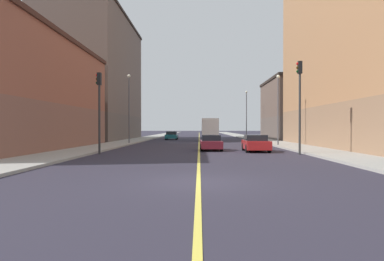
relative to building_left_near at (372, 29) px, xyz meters
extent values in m
plane|color=#2C2836|center=(-16.72, -21.41, -11.50)|extent=(400.00, 400.00, 0.00)
cube|color=#9E9B93|center=(-7.19, 27.59, -11.43)|extent=(3.65, 168.00, 0.15)
cube|color=#9E9B93|center=(-26.25, 27.59, -11.43)|extent=(3.65, 168.00, 0.15)
cube|color=#E5D14C|center=(-16.72, 27.59, -11.49)|extent=(0.16, 154.00, 0.01)
cube|color=#8F6B4F|center=(0.00, 0.00, -9.49)|extent=(10.73, 25.94, 4.01)
cube|color=#A8754C|center=(0.00, 0.00, 1.80)|extent=(10.73, 25.94, 18.57)
cube|color=brown|center=(0.00, 22.60, -9.68)|extent=(10.73, 14.92, 3.64)
cube|color=brown|center=(0.00, 22.60, -4.97)|extent=(10.73, 14.92, 5.78)
cube|color=#2B221D|center=(0.00, 22.60, -1.89)|extent=(11.03, 15.22, 0.40)
cube|color=brown|center=(-33.44, -4.82, -9.55)|extent=(10.73, 24.53, 3.91)
cube|color=#93513D|center=(-33.44, -4.82, -4.76)|extent=(10.73, 24.53, 5.65)
cube|color=#42241B|center=(-33.44, -4.82, -1.74)|extent=(11.03, 24.83, 0.40)
cube|color=brown|center=(-33.44, 21.02, -9.55)|extent=(10.73, 24.51, 3.91)
cube|color=brown|center=(-33.44, 21.02, -0.02)|extent=(10.73, 24.51, 15.15)
cube|color=#2B221D|center=(-33.44, 21.02, 7.76)|extent=(11.03, 24.81, 0.40)
cylinder|color=#2D2D2D|center=(-9.42, -8.68, -8.57)|extent=(0.16, 0.16, 5.85)
cube|color=black|center=(-9.42, -8.68, -5.20)|extent=(0.28, 0.32, 0.90)
sphere|color=red|center=(-9.58, -8.68, -4.93)|extent=(0.20, 0.20, 0.20)
sphere|color=#352204|center=(-9.58, -8.68, -5.21)|extent=(0.20, 0.20, 0.20)
sphere|color=black|center=(-9.58, -8.68, -5.49)|extent=(0.20, 0.20, 0.20)
cylinder|color=#2D2D2D|center=(-24.02, -8.68, -8.96)|extent=(0.16, 0.16, 5.07)
cube|color=black|center=(-24.02, -8.68, -5.98)|extent=(0.28, 0.32, 0.90)
sphere|color=red|center=(-24.18, -8.68, -5.71)|extent=(0.20, 0.20, 0.20)
sphere|color=#352204|center=(-24.18, -8.68, -5.99)|extent=(0.20, 0.20, 0.20)
sphere|color=black|center=(-24.18, -8.68, -6.27)|extent=(0.20, 0.20, 0.20)
cylinder|color=#4C4C51|center=(-8.42, 2.52, -7.85)|extent=(0.14, 0.14, 7.01)
sphere|color=#EAEACC|center=(-8.42, 2.52, -4.19)|extent=(0.36, 0.36, 0.36)
cylinder|color=#4C4C51|center=(-25.02, 6.81, -7.46)|extent=(0.14, 0.14, 7.78)
sphere|color=#EAEACC|center=(-25.02, 6.81, -3.42)|extent=(0.36, 0.36, 0.36)
cylinder|color=#4C4C51|center=(-8.42, 26.77, -7.38)|extent=(0.14, 0.14, 7.93)
sphere|color=#EAEACC|center=(-8.42, 26.77, -3.27)|extent=(0.36, 0.36, 0.36)
cube|color=maroon|center=(-15.70, -4.31, -10.97)|extent=(1.86, 3.99, 0.61)
cube|color=black|center=(-15.70, -4.27, -10.42)|extent=(1.60, 1.85, 0.49)
cylinder|color=black|center=(-16.53, -3.10, -11.18)|extent=(0.23, 0.64, 0.64)
cylinder|color=black|center=(-14.92, -3.06, -11.18)|extent=(0.23, 0.64, 0.64)
cylinder|color=black|center=(-16.48, -5.55, -11.18)|extent=(0.23, 0.64, 0.64)
cylinder|color=black|center=(-14.87, -5.51, -11.18)|extent=(0.23, 0.64, 0.64)
cube|color=red|center=(-12.09, -5.67, -10.94)|extent=(1.92, 3.96, 0.68)
cube|color=black|center=(-12.09, -5.63, -10.37)|extent=(1.68, 1.85, 0.46)
cylinder|color=black|center=(-12.94, -4.44, -11.18)|extent=(0.23, 0.64, 0.64)
cylinder|color=black|center=(-11.22, -4.46, -11.18)|extent=(0.23, 0.64, 0.64)
cylinder|color=black|center=(-12.97, -6.89, -11.18)|extent=(0.23, 0.64, 0.64)
cylinder|color=black|center=(-11.24, -6.90, -11.18)|extent=(0.23, 0.64, 0.64)
cube|color=#196670|center=(-21.20, 22.22, -10.97)|extent=(1.91, 4.09, 0.63)
cube|color=black|center=(-21.20, 22.23, -10.41)|extent=(1.66, 1.99, 0.49)
cylinder|color=black|center=(-22.05, 23.49, -11.18)|extent=(0.23, 0.64, 0.64)
cylinder|color=black|center=(-20.33, 23.48, -11.18)|extent=(0.23, 0.64, 0.64)
cylinder|color=black|center=(-22.07, 20.97, -11.18)|extent=(0.23, 0.64, 0.64)
cylinder|color=black|center=(-20.35, 20.95, -11.18)|extent=(0.23, 0.64, 0.64)
cube|color=navy|center=(-15.20, 18.44, -10.11)|extent=(2.25, 2.06, 2.09)
cube|color=silver|center=(-15.20, 14.55, -9.67)|extent=(2.25, 4.85, 2.77)
cylinder|color=black|center=(-16.23, 18.07, -11.05)|extent=(0.30, 0.90, 0.90)
cylinder|color=black|center=(-14.17, 18.07, -11.05)|extent=(0.30, 0.90, 0.90)
cylinder|color=black|center=(-16.23, 13.52, -11.05)|extent=(0.30, 0.90, 0.90)
cylinder|color=black|center=(-14.17, 13.52, -11.05)|extent=(0.30, 0.90, 0.90)
camera|label=1|loc=(-16.69, -33.69, -9.55)|focal=32.14mm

